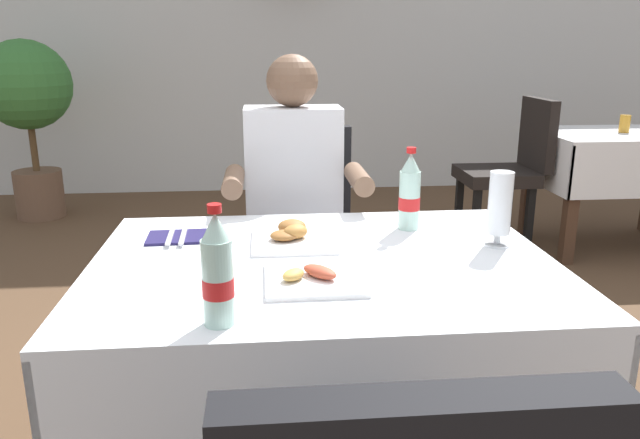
# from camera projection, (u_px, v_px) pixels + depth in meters

# --- Properties ---
(back_wall) EXTENTS (11.00, 0.12, 2.98)m
(back_wall) POSITION_uv_depth(u_px,v_px,m) (278.00, 20.00, 5.34)
(back_wall) COLOR silver
(back_wall) RESTS_ON ground
(main_dining_table) EXTENTS (1.20, 0.90, 0.75)m
(main_dining_table) POSITION_uv_depth(u_px,v_px,m) (323.00, 318.00, 1.65)
(main_dining_table) COLOR white
(main_dining_table) RESTS_ON ground
(chair_far_diner_seat) EXTENTS (0.44, 0.50, 0.97)m
(chair_far_diner_seat) POSITION_uv_depth(u_px,v_px,m) (303.00, 236.00, 2.47)
(chair_far_diner_seat) COLOR black
(chair_far_diner_seat) RESTS_ON ground
(seated_diner_far) EXTENTS (0.50, 0.46, 1.26)m
(seated_diner_far) POSITION_uv_depth(u_px,v_px,m) (294.00, 205.00, 2.32)
(seated_diner_far) COLOR #282D42
(seated_diner_far) RESTS_ON ground
(plate_near_camera) EXTENTS (0.23, 0.23, 0.04)m
(plate_near_camera) POSITION_uv_depth(u_px,v_px,m) (313.00, 277.00, 1.46)
(plate_near_camera) COLOR white
(plate_near_camera) RESTS_ON main_dining_table
(plate_far_diner) EXTENTS (0.24, 0.24, 0.05)m
(plate_far_diner) POSITION_uv_depth(u_px,v_px,m) (292.00, 236.00, 1.75)
(plate_far_diner) COLOR white
(plate_far_diner) RESTS_ON main_dining_table
(beer_glass_left) EXTENTS (0.07, 0.07, 0.21)m
(beer_glass_left) POSITION_uv_depth(u_px,v_px,m) (500.00, 207.00, 1.69)
(beer_glass_left) COLOR white
(beer_glass_left) RESTS_ON main_dining_table
(cola_bottle_primary) EXTENTS (0.06, 0.06, 0.25)m
(cola_bottle_primary) POSITION_uv_depth(u_px,v_px,m) (410.00, 194.00, 1.85)
(cola_bottle_primary) COLOR silver
(cola_bottle_primary) RESTS_ON main_dining_table
(cola_bottle_secondary) EXTENTS (0.06, 0.06, 0.25)m
(cola_bottle_secondary) POSITION_uv_depth(u_px,v_px,m) (217.00, 273.00, 1.21)
(cola_bottle_secondary) COLOR silver
(cola_bottle_secondary) RESTS_ON main_dining_table
(napkin_cutlery_set) EXTENTS (0.17, 0.19, 0.01)m
(napkin_cutlery_set) POSITION_uv_depth(u_px,v_px,m) (177.00, 237.00, 1.78)
(napkin_cutlery_set) COLOR #231E4C
(napkin_cutlery_set) RESTS_ON main_dining_table
(background_dining_table) EXTENTS (1.02, 0.73, 0.75)m
(background_dining_table) POSITION_uv_depth(u_px,v_px,m) (619.00, 162.00, 3.95)
(background_dining_table) COLOR white
(background_dining_table) RESTS_ON ground
(background_chair_left) EXTENTS (0.50, 0.44, 0.97)m
(background_chair_left) POSITION_uv_depth(u_px,v_px,m) (510.00, 165.00, 3.89)
(background_chair_left) COLOR black
(background_chair_left) RESTS_ON ground
(background_table_tumbler) EXTENTS (0.06, 0.06, 0.11)m
(background_table_tumbler) POSITION_uv_depth(u_px,v_px,m) (625.00, 124.00, 3.88)
(background_table_tumbler) COLOR #C68928
(background_table_tumbler) RESTS_ON background_dining_table
(potted_plant_corner) EXTENTS (0.65, 0.65, 1.33)m
(potted_plant_corner) POSITION_uv_depth(u_px,v_px,m) (28.00, 101.00, 4.55)
(potted_plant_corner) COLOR brown
(potted_plant_corner) RESTS_ON ground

